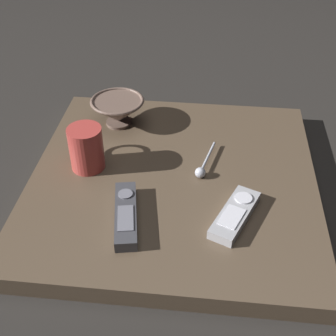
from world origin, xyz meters
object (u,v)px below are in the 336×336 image
(cereal_bowl, at_px, (118,110))
(tv_remote_near, at_px, (235,214))
(tv_remote_far, at_px, (126,215))
(coffee_mug, at_px, (86,148))
(teaspoon, at_px, (202,169))

(cereal_bowl, height_order, tv_remote_near, cereal_bowl)
(cereal_bowl, bearing_deg, tv_remote_near, 133.07)
(cereal_bowl, bearing_deg, tv_remote_far, 103.38)
(tv_remote_far, bearing_deg, coffee_mug, -54.20)
(teaspoon, bearing_deg, tv_remote_near, 118.10)
(coffee_mug, height_order, tv_remote_near, coffee_mug)
(tv_remote_near, bearing_deg, coffee_mug, -22.20)
(tv_remote_near, height_order, tv_remote_far, tv_remote_far)
(coffee_mug, bearing_deg, cereal_bowl, -100.79)
(coffee_mug, distance_m, tv_remote_near, 0.37)
(teaspoon, bearing_deg, coffee_mug, 0.08)
(teaspoon, height_order, tv_remote_near, same)
(tv_remote_far, bearing_deg, cereal_bowl, -76.62)
(coffee_mug, relative_size, teaspoon, 0.85)
(cereal_bowl, bearing_deg, teaspoon, 140.98)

